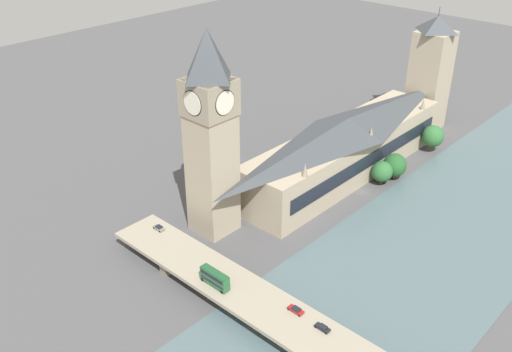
% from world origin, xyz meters
% --- Properties ---
extents(ground_plane, '(600.00, 600.00, 0.00)m').
position_xyz_m(ground_plane, '(0.00, 0.00, 0.00)').
color(ground_plane, '#4C4C4F').
extents(river_water, '(61.34, 360.00, 0.30)m').
position_xyz_m(river_water, '(-36.67, 0.00, 0.15)').
color(river_water, '#4C6066').
rests_on(river_water, ground_plane).
extents(parliament_hall, '(23.61, 108.12, 24.92)m').
position_xyz_m(parliament_hall, '(14.58, -8.00, 12.37)').
color(parliament_hall, tan).
rests_on(parliament_hall, ground_plane).
extents(clock_tower, '(14.46, 14.46, 70.89)m').
position_xyz_m(clock_tower, '(24.94, 56.67, 38.01)').
color(clock_tower, tan).
rests_on(clock_tower, ground_plane).
extents(victoria_tower, '(15.39, 15.39, 57.60)m').
position_xyz_m(victoria_tower, '(14.63, -73.75, 26.80)').
color(victoria_tower, tan).
rests_on(victoria_tower, ground_plane).
extents(road_bridge, '(154.68, 15.96, 5.72)m').
position_xyz_m(road_bridge, '(-36.67, 79.26, 4.67)').
color(road_bridge, gray).
rests_on(road_bridge, ground_plane).
extents(double_decker_bus_rear, '(10.08, 2.65, 5.01)m').
position_xyz_m(double_decker_bus_rear, '(-3.05, 82.86, 8.48)').
color(double_decker_bus_rear, '#235B33').
rests_on(double_decker_bus_rear, road_bridge).
extents(car_northbound_lead, '(4.29, 1.75, 1.26)m').
position_xyz_m(car_northbound_lead, '(-36.75, 76.02, 6.36)').
color(car_northbound_lead, black).
rests_on(car_northbound_lead, road_bridge).
extents(car_northbound_mid, '(4.68, 1.92, 1.32)m').
position_xyz_m(car_northbound_mid, '(-27.31, 75.54, 6.39)').
color(car_northbound_mid, maroon).
rests_on(car_northbound_mid, road_bridge).
extents(car_southbound_mid, '(4.09, 1.92, 1.39)m').
position_xyz_m(car_southbound_mid, '(31.60, 75.76, 6.42)').
color(car_southbound_mid, slate).
rests_on(car_southbound_mid, road_bridge).
extents(tree_embankment_near, '(9.69, 9.69, 12.44)m').
position_xyz_m(tree_embankment_near, '(-1.90, -51.02, 7.58)').
color(tree_embankment_near, brown).
rests_on(tree_embankment_near, ground_plane).
extents(tree_embankment_mid, '(8.43, 8.43, 10.14)m').
position_xyz_m(tree_embankment_mid, '(-1.47, -10.10, 5.91)').
color(tree_embankment_mid, brown).
rests_on(tree_embankment_mid, ground_plane).
extents(tree_embankment_far, '(9.63, 9.63, 11.20)m').
position_xyz_m(tree_embankment_far, '(-2.81, -17.45, 6.38)').
color(tree_embankment_far, brown).
rests_on(tree_embankment_far, ground_plane).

